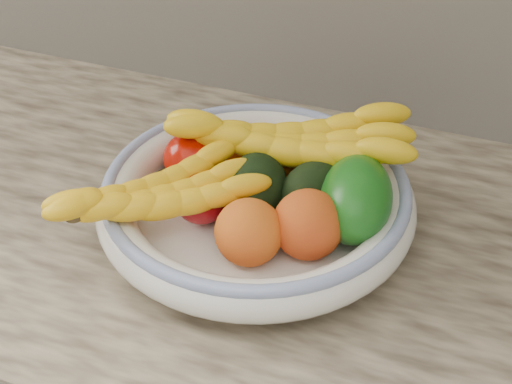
% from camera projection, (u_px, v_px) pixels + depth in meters
% --- Properties ---
extents(fruit_bowl, '(0.39, 0.39, 0.08)m').
position_uv_depth(fruit_bowl, '(256.00, 199.00, 0.87)').
color(fruit_bowl, silver).
rests_on(fruit_bowl, kitchen_counter).
extents(clementine_back_left, '(0.06, 0.06, 0.05)m').
position_uv_depth(clementine_back_left, '(253.00, 150.00, 0.95)').
color(clementine_back_left, '#EC4A04').
rests_on(clementine_back_left, fruit_bowl).
extents(clementine_back_right, '(0.06, 0.06, 0.05)m').
position_uv_depth(clementine_back_right, '(310.00, 161.00, 0.93)').
color(clementine_back_right, '#EE5805').
rests_on(clementine_back_right, fruit_bowl).
extents(clementine_back_mid, '(0.05, 0.05, 0.05)m').
position_uv_depth(clementine_back_mid, '(278.00, 164.00, 0.92)').
color(clementine_back_mid, '#DD6604').
rests_on(clementine_back_mid, fruit_bowl).
extents(clementine_extra, '(0.06, 0.06, 0.05)m').
position_uv_depth(clementine_extra, '(247.00, 161.00, 0.93)').
color(clementine_extra, '#F26005').
rests_on(clementine_extra, fruit_bowl).
extents(tomato_left, '(0.10, 0.10, 0.07)m').
position_uv_depth(tomato_left, '(193.00, 158.00, 0.92)').
color(tomato_left, '#AB0D01').
rests_on(tomato_left, fruit_bowl).
extents(tomato_near_left, '(0.09, 0.09, 0.06)m').
position_uv_depth(tomato_near_left, '(202.00, 199.00, 0.85)').
color(tomato_near_left, '#AB0C13').
rests_on(tomato_near_left, fruit_bowl).
extents(avocado_center, '(0.10, 0.12, 0.08)m').
position_uv_depth(avocado_center, '(255.00, 188.00, 0.87)').
color(avocado_center, black).
rests_on(avocado_center, fruit_bowl).
extents(avocado_right, '(0.10, 0.12, 0.07)m').
position_uv_depth(avocado_right, '(314.00, 190.00, 0.86)').
color(avocado_right, black).
rests_on(avocado_right, fruit_bowl).
extents(green_mango, '(0.14, 0.15, 0.11)m').
position_uv_depth(green_mango, '(356.00, 199.00, 0.83)').
color(green_mango, '#0F500F').
rests_on(green_mango, fruit_bowl).
extents(peach_front, '(0.09, 0.09, 0.08)m').
position_uv_depth(peach_front, '(249.00, 232.00, 0.80)').
color(peach_front, orange).
rests_on(peach_front, fruit_bowl).
extents(peach_right, '(0.10, 0.10, 0.08)m').
position_uv_depth(peach_right, '(308.00, 224.00, 0.81)').
color(peach_right, orange).
rests_on(peach_right, fruit_bowl).
extents(banana_bunch_back, '(0.35, 0.21, 0.09)m').
position_uv_depth(banana_bunch_back, '(288.00, 147.00, 0.90)').
color(banana_bunch_back, yellow).
rests_on(banana_bunch_back, fruit_bowl).
extents(banana_bunch_front, '(0.26, 0.28, 0.08)m').
position_uv_depth(banana_bunch_front, '(157.00, 200.00, 0.82)').
color(banana_bunch_front, yellow).
rests_on(banana_bunch_front, fruit_bowl).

